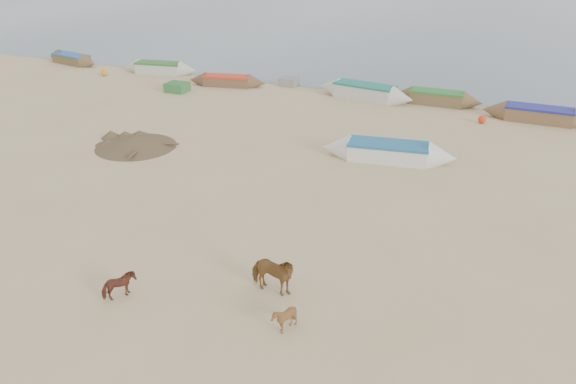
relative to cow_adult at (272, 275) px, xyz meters
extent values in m
plane|color=tan|center=(-1.54, 0.81, -0.66)|extent=(140.00, 140.00, 0.00)
imported|color=brown|center=(0.00, 0.00, 0.00)|extent=(1.59, 0.79, 1.31)
imported|color=brown|center=(1.02, -1.47, -0.24)|extent=(0.96, 0.92, 0.82)
imported|color=brown|center=(-4.04, -2.02, -0.23)|extent=(0.85, 0.95, 0.85)
cone|color=brown|center=(-11.51, 8.66, -0.38)|extent=(5.19, 5.19, 0.56)
cube|color=#306C36|center=(-15.39, 18.36, -0.36)|extent=(1.40, 1.20, 0.60)
sphere|color=red|center=(4.13, 19.37, -0.44)|extent=(0.44, 0.44, 0.44)
cube|color=gray|center=(-9.11, 22.76, -0.38)|extent=(1.20, 1.10, 0.56)
sphere|color=orange|center=(-22.82, 19.96, -0.42)|extent=(0.48, 0.48, 0.48)
camera|label=1|loc=(5.94, -12.72, 9.38)|focal=35.00mm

